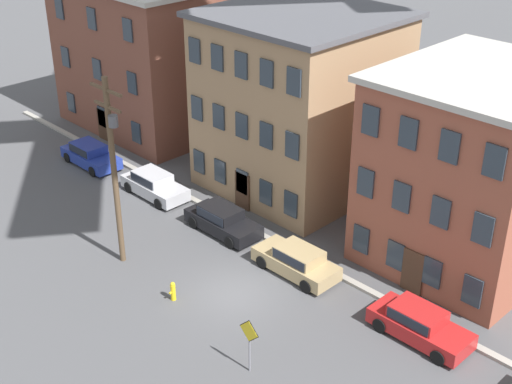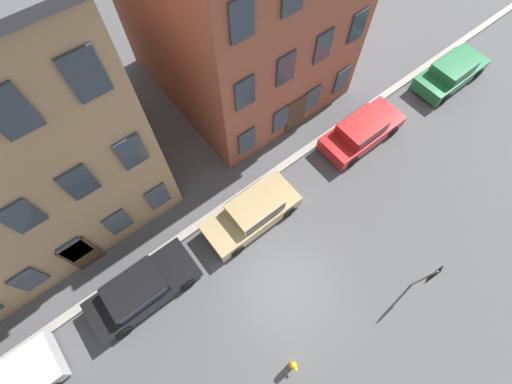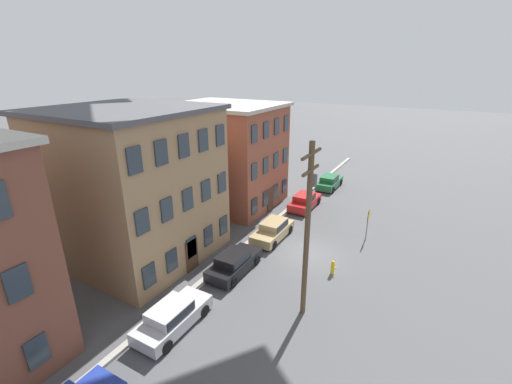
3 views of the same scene
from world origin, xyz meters
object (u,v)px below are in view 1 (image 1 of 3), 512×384
car_blue (90,154)px  car_silver (154,184)px  car_tan (297,260)px  fire_hydrant (173,291)px  car_red (419,323)px  utility_pole (114,163)px  car_black (222,219)px  caution_sign (249,337)px

car_blue → car_silver: same height
car_tan → fire_hydrant: (-2.53, -5.64, -0.27)m
car_tan → car_red: size_ratio=1.00×
car_silver → utility_pole: utility_pole is taller
car_red → car_black: bearing=180.0°
car_blue → fire_hydrant: size_ratio=4.58×
car_red → utility_pole: bearing=-158.5°
fire_hydrant → car_silver: bearing=147.2°
car_black → fire_hydrant: car_black is taller
car_tan → caution_sign: size_ratio=1.73×
car_silver → caution_sign: (14.76, -6.56, 0.95)m
car_tan → car_red: same height
car_blue → caution_sign: 21.90m
car_red → car_silver: bearing=-179.9°
car_tan → caution_sign: caution_sign is taller
car_black → caution_sign: bearing=-36.6°
car_silver → car_black: size_ratio=1.00×
car_tan → utility_pole: bearing=-142.2°
car_blue → utility_pole: 12.73m
utility_pole → car_silver: bearing=129.8°
car_silver → car_tan: same height
car_blue → utility_pole: bearing=-25.4°
utility_pole → fire_hydrant: utility_pole is taller
car_black → car_silver: bearing=-179.7°
car_blue → caution_sign: caution_sign is taller
car_black → utility_pole: (-1.40, -5.44, 4.63)m
car_tan → car_red: bearing=0.8°
fire_hydrant → car_blue: bearing=160.3°
caution_sign → fire_hydrant: (-5.90, 0.84, -1.22)m
car_blue → utility_pole: utility_pole is taller
car_black → car_red: same height
fire_hydrant → car_tan: bearing=65.9°
car_blue → car_red: 24.53m
car_black → car_tan: 5.49m
car_black → car_tan: (5.49, -0.11, 0.00)m
caution_sign → utility_pole: size_ratio=0.26×
car_red → caution_sign: size_ratio=1.73×
car_black → car_red: (12.41, -0.01, 0.00)m
car_red → caution_sign: bearing=-118.3°
caution_sign → utility_pole: (-10.26, 1.15, 3.68)m
caution_sign → utility_pole: 10.96m
car_silver → car_red: bearing=0.1°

